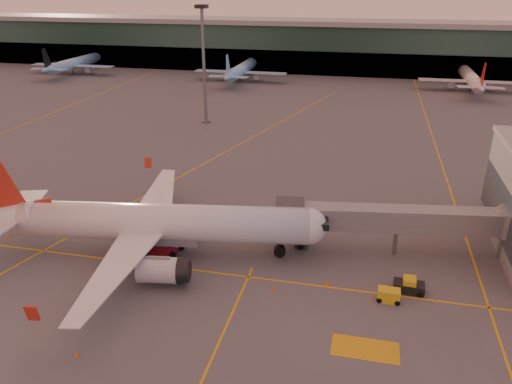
% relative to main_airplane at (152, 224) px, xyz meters
% --- Properties ---
extents(ground, '(600.00, 600.00, 0.00)m').
position_rel_main_airplane_xyz_m(ground, '(7.15, -7.38, -4.09)').
color(ground, '#4C4F54').
rests_on(ground, ground).
extents(taxi_markings, '(100.12, 173.00, 0.01)m').
position_rel_main_airplane_xyz_m(taxi_markings, '(-0.18, 37.11, -4.09)').
color(taxi_markings, gold).
rests_on(taxi_markings, ground).
extents(terminal, '(400.00, 20.00, 17.60)m').
position_rel_main_airplane_xyz_m(terminal, '(7.15, 134.41, 4.67)').
color(terminal, '#19382D').
rests_on(terminal, ground).
extents(mast_west_near, '(2.40, 2.40, 25.60)m').
position_rel_main_airplane_xyz_m(mast_west_near, '(-12.85, 58.62, 10.77)').
color(mast_west_near, slate).
rests_on(mast_west_near, ground).
extents(distant_aircraft_row, '(290.00, 34.00, 13.00)m').
position_rel_main_airplane_xyz_m(distant_aircraft_row, '(-13.85, 110.62, -4.09)').
color(distant_aircraft_row, '#8FC9F0').
rests_on(distant_aircraft_row, ground).
extents(main_airplane, '(41.64, 37.75, 12.60)m').
position_rel_main_airplane_xyz_m(main_airplane, '(0.00, 0.00, 0.00)').
color(main_airplane, white).
rests_on(main_airplane, ground).
extents(jet_bridge, '(29.86, 7.49, 6.12)m').
position_rel_main_airplane_xyz_m(jet_bridge, '(29.55, 6.97, 0.23)').
color(jet_bridge, slate).
rests_on(jet_bridge, ground).
extents(catering_truck, '(5.91, 3.00, 4.45)m').
position_rel_main_airplane_xyz_m(catering_truck, '(0.61, 0.71, -1.56)').
color(catering_truck, maroon).
rests_on(catering_truck, ground).
extents(gpu_cart, '(2.36, 1.43, 1.34)m').
position_rel_main_airplane_xyz_m(gpu_cart, '(27.24, -3.46, -3.44)').
color(gpu_cart, gold).
rests_on(gpu_cart, ground).
extents(pushback_tug, '(3.26, 1.87, 1.64)m').
position_rel_main_airplane_xyz_m(pushback_tug, '(29.35, -1.25, -3.43)').
color(pushback_tug, black).
rests_on(pushback_tug, ground).
extents(cone_nose, '(0.47, 0.47, 0.60)m').
position_rel_main_airplane_xyz_m(cone_nose, '(20.85, -2.00, -3.80)').
color(cone_nose, '#FF5A0D').
rests_on(cone_nose, ground).
extents(cone_tail, '(0.41, 0.41, 0.52)m').
position_rel_main_airplane_xyz_m(cone_tail, '(-20.13, 0.04, -3.85)').
color(cone_tail, '#FF5A0D').
rests_on(cone_tail, ground).
extents(cone_wing_right, '(0.39, 0.39, 0.50)m').
position_rel_main_airplane_xyz_m(cone_wing_right, '(0.55, -18.04, -3.85)').
color(cone_wing_right, '#FF5A0D').
rests_on(cone_wing_right, ground).
extents(cone_fwd, '(0.42, 0.42, 0.54)m').
position_rel_main_airplane_xyz_m(cone_fwd, '(15.39, -4.32, -3.83)').
color(cone_fwd, '#FF5A0D').
rests_on(cone_fwd, ground).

